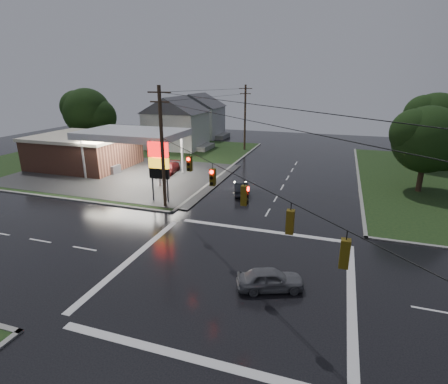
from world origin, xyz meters
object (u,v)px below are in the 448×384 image
(gas_station, at_px, (91,149))
(pylon_sign, at_px, (159,162))
(car_north, at_px, (241,188))
(car_pump, at_px, (169,168))
(house_far, at_px, (198,115))
(utility_pole_nw, at_px, (162,147))
(tree_nw_behind, at_px, (88,112))
(tree_ne_far, at_px, (436,121))
(house_near, at_px, (176,122))
(utility_pole_n, at_px, (245,117))
(tree_ne_near, at_px, (429,140))
(car_crossing, at_px, (270,279))

(gas_station, xyz_separation_m, pylon_sign, (15.18, -9.20, 1.46))
(gas_station, relative_size, pylon_sign, 4.37)
(car_north, xyz_separation_m, car_pump, (-10.94, 5.12, -0.02))
(house_far, bearing_deg, utility_pole_nw, -72.08)
(tree_nw_behind, bearing_deg, car_north, -26.03)
(utility_pole_nw, bearing_deg, tree_ne_far, 42.59)
(house_near, height_order, house_far, same)
(utility_pole_nw, distance_m, car_pump, 13.07)
(utility_pole_n, height_order, tree_ne_far, utility_pole_n)
(pylon_sign, bearing_deg, utility_pole_n, 87.92)
(tree_ne_far, bearing_deg, house_near, 176.99)
(tree_nw_behind, xyz_separation_m, tree_ne_near, (47.98, -8.00, -0.62))
(gas_station, xyz_separation_m, tree_ne_near, (39.82, 2.29, 3.01))
(house_near, bearing_deg, car_pump, -67.97)
(utility_pole_nw, height_order, tree_nw_behind, utility_pole_nw)
(house_far, bearing_deg, car_pump, -75.16)
(tree_ne_near, height_order, car_crossing, tree_ne_near)
(house_near, relative_size, tree_ne_far, 1.13)
(utility_pole_nw, xyz_separation_m, car_north, (5.80, 5.77, -5.05))
(car_crossing, bearing_deg, tree_ne_far, -44.64)
(car_north, relative_size, car_crossing, 1.06)
(pylon_sign, relative_size, utility_pole_n, 0.57)
(utility_pole_n, bearing_deg, car_north, -75.67)
(house_near, bearing_deg, house_far, 94.76)
(car_crossing, bearing_deg, tree_nw_behind, 27.93)
(gas_station, bearing_deg, car_crossing, -35.98)
(gas_station, bearing_deg, car_pump, 3.60)
(car_north, bearing_deg, utility_pole_n, -93.58)
(utility_pole_nw, relative_size, car_crossing, 2.87)
(gas_station, distance_m, house_near, 17.07)
(pylon_sign, relative_size, tree_nw_behind, 0.60)
(utility_pole_n, height_order, tree_ne_near, utility_pole_n)
(utility_pole_n, distance_m, car_north, 23.94)
(gas_station, relative_size, utility_pole_n, 2.50)
(car_crossing, bearing_deg, car_north, -0.63)
(utility_pole_n, height_order, car_pump, utility_pole_n)
(utility_pole_nw, bearing_deg, car_crossing, -40.50)
(pylon_sign, relative_size, tree_ne_near, 0.67)
(tree_ne_near, height_order, tree_ne_far, tree_ne_far)
(house_near, relative_size, house_far, 1.00)
(tree_nw_behind, relative_size, car_crossing, 2.61)
(pylon_sign, relative_size, utility_pole_nw, 0.55)
(tree_ne_near, bearing_deg, tree_ne_far, 75.93)
(pylon_sign, distance_m, utility_pole_nw, 2.22)
(utility_pole_nw, xyz_separation_m, tree_ne_far, (26.65, 24.49, 0.46))
(pylon_sign, height_order, utility_pole_n, utility_pole_n)
(utility_pole_nw, distance_m, house_near, 28.90)
(house_far, distance_m, tree_ne_far, 41.57)
(utility_pole_nw, xyz_separation_m, tree_ne_near, (23.64, 12.49, -0.16))
(house_far, height_order, car_crossing, house_far)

